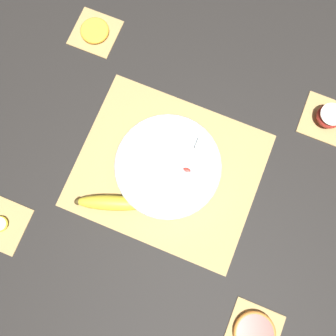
% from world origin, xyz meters
% --- Properties ---
extents(ground_plane, '(6.00, 6.00, 0.00)m').
position_xyz_m(ground_plane, '(0.00, 0.00, 0.00)').
color(ground_plane, black).
extents(bamboo_mat_center, '(0.46, 0.38, 0.01)m').
position_xyz_m(bamboo_mat_center, '(-0.00, 0.00, 0.00)').
color(bamboo_mat_center, tan).
rests_on(bamboo_mat_center, ground_plane).
extents(coaster_mat_near_left, '(0.12, 0.12, 0.01)m').
position_xyz_m(coaster_mat_near_left, '(-0.34, -0.28, 0.00)').
color(coaster_mat_near_left, tan).
rests_on(coaster_mat_near_left, ground_plane).
extents(coaster_mat_near_right, '(0.12, 0.12, 0.01)m').
position_xyz_m(coaster_mat_near_right, '(0.34, -0.28, 0.00)').
color(coaster_mat_near_right, tan).
rests_on(coaster_mat_near_right, ground_plane).
extents(coaster_mat_far_left, '(0.12, 0.12, 0.01)m').
position_xyz_m(coaster_mat_far_left, '(-0.34, 0.28, 0.00)').
color(coaster_mat_far_left, tan).
rests_on(coaster_mat_far_left, ground_plane).
extents(coaster_mat_far_right, '(0.12, 0.12, 0.01)m').
position_xyz_m(coaster_mat_far_right, '(0.34, 0.28, 0.00)').
color(coaster_mat_far_right, tan).
rests_on(coaster_mat_far_right, ground_plane).
extents(fruit_salad_bowl, '(0.26, 0.26, 0.08)m').
position_xyz_m(fruit_salad_bowl, '(-0.00, -0.00, 0.04)').
color(fruit_salad_bowl, silver).
rests_on(fruit_salad_bowl, bamboo_mat_center).
extents(whole_banana, '(0.18, 0.10, 0.04)m').
position_xyz_m(whole_banana, '(0.10, 0.13, 0.03)').
color(whole_banana, yellow).
rests_on(whole_banana, bamboo_mat_center).
extents(apple_half, '(0.07, 0.07, 0.04)m').
position_xyz_m(apple_half, '(-0.34, -0.28, 0.03)').
color(apple_half, '#B72D23').
rests_on(apple_half, coaster_mat_near_left).
extents(orange_slice_whole, '(0.08, 0.08, 0.01)m').
position_xyz_m(orange_slice_whole, '(0.34, -0.28, 0.01)').
color(orange_slice_whole, '#F9A338').
rests_on(orange_slice_whole, coaster_mat_near_right).
extents(banana_coin_single, '(0.04, 0.04, 0.01)m').
position_xyz_m(banana_coin_single, '(0.34, 0.28, 0.01)').
color(banana_coin_single, beige).
rests_on(banana_coin_single, coaster_mat_far_right).
extents(grapefruit_slice, '(0.10, 0.10, 0.01)m').
position_xyz_m(grapefruit_slice, '(-0.34, 0.28, 0.01)').
color(grapefruit_slice, red).
rests_on(grapefruit_slice, coaster_mat_far_left).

